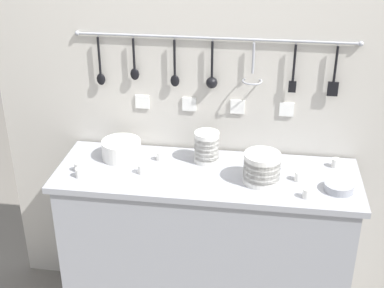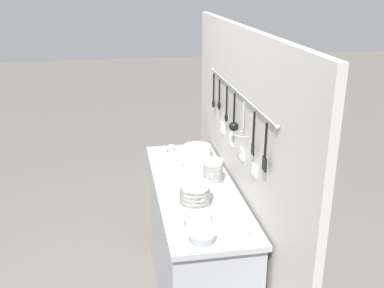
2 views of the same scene
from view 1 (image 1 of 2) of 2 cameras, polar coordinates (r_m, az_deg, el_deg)
counter at (r=2.80m, az=1.46°, el=-11.26°), size 1.44×0.49×0.92m
back_wall at (r=2.78m, az=2.25°, el=0.09°), size 2.24×0.11×1.87m
bowl_stack_nested_right at (r=2.46m, az=7.46°, el=-2.55°), size 0.17×0.17×0.14m
bowl_stack_back_corner at (r=2.61m, az=1.58°, el=-0.33°), size 0.12×0.12×0.16m
plate_stack at (r=2.68m, az=-7.53°, el=-0.57°), size 0.19×0.19×0.09m
steel_mixing_bowl at (r=2.48m, az=15.40°, el=-4.43°), size 0.13×0.13×0.04m
cup_mid_row at (r=2.39m, az=12.17°, el=-5.17°), size 0.04×0.04×0.05m
cup_back_right at (r=2.65m, az=-3.39°, el=-1.31°), size 0.04×0.04×0.05m
cup_centre at (r=2.52m, az=11.29°, el=-3.38°), size 0.04×0.04×0.05m
cup_edge_near at (r=2.60m, az=-12.00°, el=-2.40°), size 0.04×0.04×0.05m
cup_back_left at (r=2.55m, az=-11.92°, el=-3.02°), size 0.04×0.04×0.05m
cup_edge_far at (r=2.54m, az=-5.38°, el=-2.68°), size 0.04×0.04×0.05m
cup_beside_plates at (r=2.67m, az=15.07°, el=-1.95°), size 0.04×0.04×0.05m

